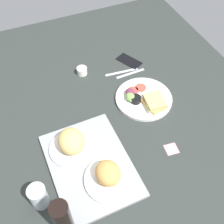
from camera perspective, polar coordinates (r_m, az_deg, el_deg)
The scene contains 12 objects.
ground_plane at distance 137.12cm, azimuth 1.48°, elevation -1.66°, with size 190.00×150.00×3.00cm, color #282D2B.
serving_tray at distance 121.51cm, azimuth -4.45°, elevation -10.69°, with size 45.00×33.00×1.60cm, color gray.
bread_plate_near at distance 114.20cm, azimuth -0.64°, elevation -12.81°, with size 21.16×21.16×9.26cm.
bread_plate_far at distance 121.68cm, azimuth -8.26°, elevation -6.31°, with size 19.19×19.19×10.38cm.
plate_with_salad at distance 142.78cm, azimuth 6.49°, elevation 2.77°, with size 28.82×28.82×5.40cm.
drinking_glass at distance 113.46cm, azimuth -14.72°, elevation -16.32°, with size 6.92×6.92×11.18cm, color silver.
soda_bottle at distance 103.21cm, azimuth -10.00°, elevation -20.71°, with size 6.40×6.40×21.31cm, color black.
espresso_cup at distance 156.64cm, azimuth -6.13°, elevation 8.33°, with size 5.60×5.60×4.00cm, color silver.
fork at distance 157.19cm, azimuth 3.78°, elevation 7.86°, with size 17.00×1.40×0.50cm, color #B7B7BC.
knife at distance 157.82cm, azimuth 1.99°, elevation 8.17°, with size 19.00×1.40×0.50cm, color #B7B7BC.
cell_phone at distance 164.82cm, azimuth 3.49°, elevation 10.38°, with size 14.40×7.20×0.80cm, color black.
sticky_note at distance 128.71cm, azimuth 12.02°, elevation -7.39°, with size 5.60×5.60×0.12cm, color pink.
Camera 1 is at (-75.09, 35.74, 107.52)cm, focal length 44.86 mm.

